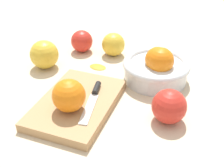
# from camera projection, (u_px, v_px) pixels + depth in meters

# --- Properties ---
(ground_plane) EXTENTS (2.40, 2.40, 0.00)m
(ground_plane) POSITION_uv_depth(u_px,v_px,m) (102.00, 90.00, 0.75)
(ground_plane) COLOR beige
(bowl) EXTENTS (0.18, 0.18, 0.10)m
(bowl) POSITION_uv_depth(u_px,v_px,m) (157.00, 67.00, 0.77)
(bowl) COLOR silver
(bowl) RESTS_ON ground_plane
(cutting_board) EXTENTS (0.28, 0.21, 0.02)m
(cutting_board) POSITION_uv_depth(u_px,v_px,m) (77.00, 104.00, 0.68)
(cutting_board) COLOR tan
(cutting_board) RESTS_ON ground_plane
(orange_on_board) EXTENTS (0.07, 0.07, 0.07)m
(orange_on_board) POSITION_uv_depth(u_px,v_px,m) (71.00, 96.00, 0.62)
(orange_on_board) COLOR orange
(orange_on_board) RESTS_ON cutting_board
(knife) EXTENTS (0.15, 0.07, 0.01)m
(knife) POSITION_uv_depth(u_px,v_px,m) (93.00, 96.00, 0.68)
(knife) COLOR silver
(knife) RESTS_ON cutting_board
(apple_front_left) EXTENTS (0.07, 0.07, 0.07)m
(apple_front_left) POSITION_uv_depth(u_px,v_px,m) (82.00, 41.00, 0.92)
(apple_front_left) COLOR red
(apple_front_left) RESTS_ON ground_plane
(apple_back_center) EXTENTS (0.08, 0.08, 0.08)m
(apple_back_center) POSITION_uv_depth(u_px,v_px,m) (169.00, 106.00, 0.63)
(apple_back_center) COLOR red
(apple_back_center) RESTS_ON ground_plane
(apple_front_center) EXTENTS (0.08, 0.08, 0.08)m
(apple_front_center) POSITION_uv_depth(u_px,v_px,m) (44.00, 55.00, 0.83)
(apple_front_center) COLOR gold
(apple_front_center) RESTS_ON ground_plane
(apple_front_left_2) EXTENTS (0.07, 0.07, 0.07)m
(apple_front_left_2) POSITION_uv_depth(u_px,v_px,m) (113.00, 44.00, 0.90)
(apple_front_left_2) COLOR gold
(apple_front_left_2) RESTS_ON ground_plane
(citrus_peel) EXTENTS (0.04, 0.05, 0.01)m
(citrus_peel) POSITION_uv_depth(u_px,v_px,m) (98.00, 66.00, 0.85)
(citrus_peel) COLOR orange
(citrus_peel) RESTS_ON ground_plane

